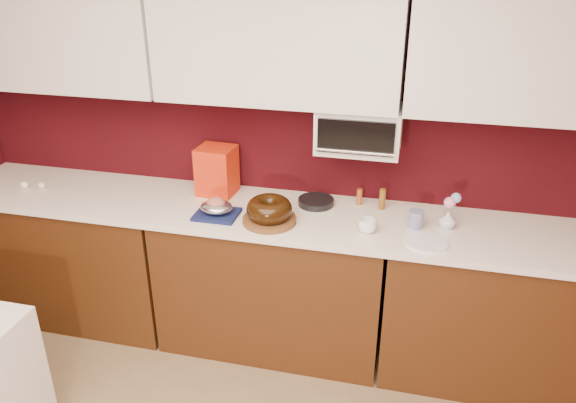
% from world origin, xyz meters
% --- Properties ---
extents(wall_back, '(4.00, 0.02, 2.50)m').
position_xyz_m(wall_back, '(0.00, 2.25, 1.25)').
color(wall_back, '#37070C').
rests_on(wall_back, floor).
extents(base_cabinet_left, '(1.31, 0.58, 0.86)m').
position_xyz_m(base_cabinet_left, '(-1.33, 1.94, 0.43)').
color(base_cabinet_left, '#43230D').
rests_on(base_cabinet_left, floor).
extents(base_cabinet_center, '(1.31, 0.58, 0.86)m').
position_xyz_m(base_cabinet_center, '(0.00, 1.94, 0.43)').
color(base_cabinet_center, '#43230D').
rests_on(base_cabinet_center, floor).
extents(base_cabinet_right, '(1.31, 0.58, 0.86)m').
position_xyz_m(base_cabinet_right, '(1.33, 1.94, 0.43)').
color(base_cabinet_right, '#43230D').
rests_on(base_cabinet_right, floor).
extents(countertop, '(4.00, 0.62, 0.04)m').
position_xyz_m(countertop, '(0.00, 1.94, 0.88)').
color(countertop, white).
rests_on(countertop, base_cabinet_center).
extents(upper_cabinet_left, '(1.31, 0.33, 0.70)m').
position_xyz_m(upper_cabinet_left, '(-1.33, 2.08, 1.85)').
color(upper_cabinet_left, white).
rests_on(upper_cabinet_left, wall_back).
extents(upper_cabinet_center, '(1.31, 0.33, 0.70)m').
position_xyz_m(upper_cabinet_center, '(0.00, 2.08, 1.85)').
color(upper_cabinet_center, white).
rests_on(upper_cabinet_center, wall_back).
extents(upper_cabinet_right, '(1.31, 0.33, 0.70)m').
position_xyz_m(upper_cabinet_right, '(1.33, 2.08, 1.85)').
color(upper_cabinet_right, white).
rests_on(upper_cabinet_right, wall_back).
extents(toaster_oven, '(0.45, 0.30, 0.25)m').
position_xyz_m(toaster_oven, '(0.45, 2.10, 1.38)').
color(toaster_oven, white).
rests_on(toaster_oven, upper_cabinet_center).
extents(toaster_oven_door, '(0.40, 0.02, 0.18)m').
position_xyz_m(toaster_oven_door, '(0.45, 1.94, 1.38)').
color(toaster_oven_door, black).
rests_on(toaster_oven_door, toaster_oven).
extents(toaster_oven_handle, '(0.42, 0.02, 0.02)m').
position_xyz_m(toaster_oven_handle, '(0.45, 1.93, 1.30)').
color(toaster_oven_handle, silver).
rests_on(toaster_oven_handle, toaster_oven).
extents(cake_base, '(0.38, 0.38, 0.03)m').
position_xyz_m(cake_base, '(0.02, 1.81, 0.91)').
color(cake_base, brown).
rests_on(cake_base, countertop).
extents(bundt_cake, '(0.30, 0.30, 0.10)m').
position_xyz_m(bundt_cake, '(0.02, 1.81, 0.98)').
color(bundt_cake, black).
rests_on(bundt_cake, cake_base).
extents(navy_towel, '(0.24, 0.20, 0.02)m').
position_xyz_m(navy_towel, '(-0.29, 1.81, 0.91)').
color(navy_towel, '#131B49').
rests_on(navy_towel, countertop).
extents(foil_ham_nest, '(0.18, 0.16, 0.07)m').
position_xyz_m(foil_ham_nest, '(-0.29, 1.81, 0.96)').
color(foil_ham_nest, white).
rests_on(foil_ham_nest, navy_towel).
extents(roasted_ham, '(0.11, 0.10, 0.07)m').
position_xyz_m(roasted_ham, '(-0.29, 1.81, 0.98)').
color(roasted_ham, '#BC6356').
rests_on(roasted_ham, foil_ham_nest).
extents(pandoro_box, '(0.23, 0.21, 0.29)m').
position_xyz_m(pandoro_box, '(-0.39, 2.11, 1.05)').
color(pandoro_box, red).
rests_on(pandoro_box, countertop).
extents(dark_pan, '(0.25, 0.25, 0.04)m').
position_xyz_m(dark_pan, '(0.22, 2.09, 0.92)').
color(dark_pan, black).
rests_on(dark_pan, countertop).
extents(coffee_mug, '(0.11, 0.11, 0.09)m').
position_xyz_m(coffee_mug, '(0.55, 1.82, 0.95)').
color(coffee_mug, white).
rests_on(coffee_mug, countertop).
extents(blue_jar, '(0.09, 0.09, 0.10)m').
position_xyz_m(blue_jar, '(0.80, 1.93, 0.95)').
color(blue_jar, navy).
rests_on(blue_jar, countertop).
extents(flower_vase, '(0.08, 0.08, 0.11)m').
position_xyz_m(flower_vase, '(0.96, 1.97, 0.95)').
color(flower_vase, silver).
rests_on(flower_vase, countertop).
extents(flower_pink, '(0.06, 0.06, 0.06)m').
position_xyz_m(flower_pink, '(0.96, 1.97, 1.05)').
color(flower_pink, pink).
rests_on(flower_pink, flower_vase).
extents(flower_blue, '(0.06, 0.06, 0.06)m').
position_xyz_m(flower_blue, '(0.99, 1.99, 1.07)').
color(flower_blue, '#89A5DC').
rests_on(flower_blue, flower_vase).
extents(china_plate, '(0.25, 0.25, 0.01)m').
position_xyz_m(china_plate, '(0.86, 1.77, 0.91)').
color(china_plate, white).
rests_on(china_plate, countertop).
extents(amber_bottle, '(0.03, 0.03, 0.10)m').
position_xyz_m(amber_bottle, '(0.47, 2.15, 0.95)').
color(amber_bottle, '#9B461C').
rests_on(amber_bottle, countertop).
extents(egg_left, '(0.06, 0.06, 0.04)m').
position_xyz_m(egg_left, '(-1.48, 1.92, 0.92)').
color(egg_left, white).
rests_on(egg_left, countertop).
extents(egg_right, '(0.06, 0.05, 0.04)m').
position_xyz_m(egg_right, '(-1.58, 1.90, 0.92)').
color(egg_right, white).
rests_on(egg_right, countertop).
extents(amber_bottle_tall, '(0.05, 0.05, 0.12)m').
position_xyz_m(amber_bottle_tall, '(0.60, 2.12, 0.96)').
color(amber_bottle_tall, brown).
rests_on(amber_bottle_tall, countertop).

